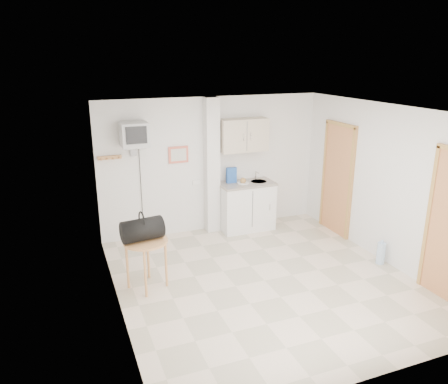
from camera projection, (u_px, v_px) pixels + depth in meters
name	position (u px, v px, depth m)	size (l,w,h in m)	color
ground	(265.00, 280.00, 6.47)	(4.50, 4.50, 0.00)	beige
room_envelope	(280.00, 178.00, 6.18)	(4.24, 4.54, 2.55)	white
kitchenette	(246.00, 188.00, 8.21)	(1.03, 0.58, 2.10)	white
crt_television	(134.00, 135.00, 7.19)	(0.44, 0.45, 2.15)	slate
round_table	(146.00, 247.00, 6.11)	(0.63, 0.63, 0.73)	#C3844B
duffel_bag	(142.00, 229.00, 6.04)	(0.61, 0.39, 0.42)	black
water_bottle	(381.00, 253.00, 6.96)	(0.13, 0.13, 0.40)	#A8C7E7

